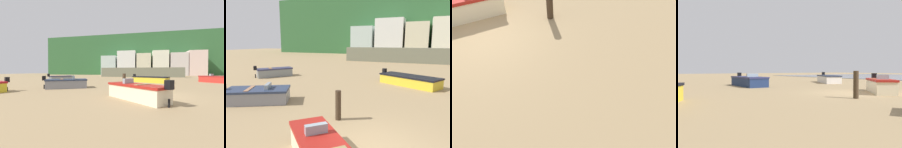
% 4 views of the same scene
% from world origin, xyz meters
% --- Properties ---
extents(ground_plane, '(160.00, 160.00, 0.00)m').
position_xyz_m(ground_plane, '(0.00, 0.00, 0.00)').
color(ground_plane, '#A0845C').
extents(headland_hill, '(90.00, 32.00, 17.30)m').
position_xyz_m(headland_hill, '(0.00, 66.00, 8.65)').
color(headland_hill, '#2F5F32').
rests_on(headland_hill, ground).
extents(harbor_pier, '(21.63, 2.40, 2.52)m').
position_xyz_m(harbor_pier, '(-1.36, 30.00, 1.26)').
color(harbor_pier, '#6B6C57').
rests_on(harbor_pier, ground).
extents(townhouse_far_left, '(5.78, 6.14, 7.61)m').
position_xyz_m(townhouse_far_left, '(-14.11, 47.07, 3.80)').
color(townhouse_far_left, '#AEC4BC').
rests_on(townhouse_far_left, ground).
extents(townhouse_left, '(6.82, 5.70, 9.34)m').
position_xyz_m(townhouse_left, '(-7.15, 46.85, 4.67)').
color(townhouse_left, silver).
rests_on(townhouse_left, ground).
extents(townhouse_centre_left, '(5.18, 6.75, 8.21)m').
position_xyz_m(townhouse_centre_left, '(-0.64, 47.38, 4.10)').
color(townhouse_centre_left, beige).
rests_on(townhouse_centre_left, ground).
extents(townhouse_centre, '(5.54, 5.46, 9.11)m').
position_xyz_m(townhouse_centre, '(5.39, 46.73, 4.56)').
color(townhouse_centre, beige).
rests_on(townhouse_centre, ground).
extents(boat_yellow_3, '(5.07, 3.78, 1.14)m').
position_xyz_m(boat_yellow_3, '(0.32, 10.77, 0.42)').
color(boat_yellow_3, gold).
rests_on(boat_yellow_3, ground).
extents(boat_grey_4, '(3.12, 3.55, 1.19)m').
position_xyz_m(boat_grey_4, '(-12.71, 9.73, 0.45)').
color(boat_grey_4, gray).
rests_on(boat_grey_4, ground).
extents(boat_grey_6, '(3.99, 3.31, 1.14)m').
position_xyz_m(boat_grey_6, '(-7.51, 2.36, 0.42)').
color(boat_grey_6, gray).
rests_on(boat_grey_6, ground).
extents(mooring_post_mid_beach, '(0.26, 0.26, 1.36)m').
position_xyz_m(mooring_post_mid_beach, '(-2.08, 1.81, 0.68)').
color(mooring_post_mid_beach, '#3E2F20').
rests_on(mooring_post_mid_beach, ground).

